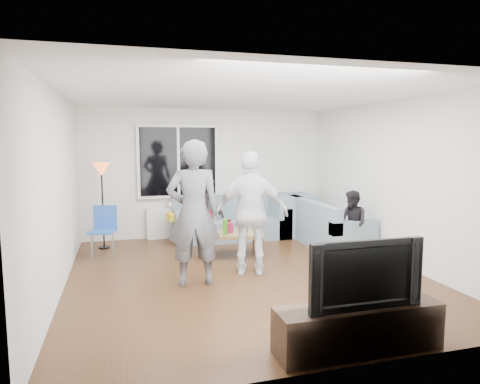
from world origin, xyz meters
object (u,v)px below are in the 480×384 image
object	(u,v)px
spectator_right	(352,224)
player_right	(252,213)
side_chair	(102,232)
tv_console	(358,328)
sofa_right_section	(328,223)
player_left	(194,213)
sofa_back_section	(231,218)
coffee_table	(230,244)
floor_lamp	(103,206)
television	(360,272)
spectator_back	(202,207)

from	to	relation	value
spectator_right	player_right	bearing A→B (deg)	-79.11
side_chair	tv_console	xyz separation A→B (m)	(2.42, -4.04, -0.21)
tv_console	sofa_right_section	bearing A→B (deg)	66.48
player_left	player_right	world-z (taller)	player_left
sofa_back_section	spectator_right	world-z (taller)	spectator_right
coffee_table	player_right	distance (m)	1.26
floor_lamp	player_right	distance (m)	3.05
sofa_back_section	television	xyz separation A→B (m)	(-0.01, -4.77, 0.34)
floor_lamp	television	size ratio (longest dim) A/B	1.40
spectator_right	tv_console	xyz separation A→B (m)	(-1.65, -2.92, -0.35)
sofa_back_section	tv_console	xyz separation A→B (m)	(-0.01, -4.77, -0.20)
player_left	floor_lamp	bearing A→B (deg)	-57.29
spectator_right	sofa_right_section	bearing A→B (deg)	178.51
player_left	television	size ratio (longest dim) A/B	1.77
coffee_table	player_left	world-z (taller)	player_left
coffee_table	television	size ratio (longest dim) A/B	0.98
floor_lamp	player_left	xyz separation A→B (m)	(1.26, -2.39, 0.21)
coffee_table	spectator_back	xyz separation A→B (m)	(-0.25, 1.26, 0.47)
tv_console	floor_lamp	bearing A→B (deg)	117.51
sofa_back_section	spectator_back	size ratio (longest dim) A/B	1.71
sofa_right_section	player_right	distance (m)	2.35
side_chair	player_left	distance (m)	2.25
side_chair	floor_lamp	size ratio (longest dim) A/B	0.55
sofa_right_section	tv_console	bearing A→B (deg)	156.48
sofa_right_section	floor_lamp	size ratio (longest dim) A/B	1.28
television	sofa_right_section	bearing A→B (deg)	66.48
player_right	sofa_right_section	bearing A→B (deg)	-129.19
sofa_right_section	spectator_right	size ratio (longest dim) A/B	1.77
sofa_right_section	side_chair	bearing A→B (deg)	86.31
coffee_table	player_right	size ratio (longest dim) A/B	0.61
sofa_right_section	tv_console	size ratio (longest dim) A/B	1.25
floor_lamp	television	world-z (taller)	floor_lamp
sofa_right_section	coffee_table	bearing A→B (deg)	96.91
sofa_back_section	television	bearing A→B (deg)	-90.16
player_right	spectator_back	xyz separation A→B (m)	(-0.30, 2.29, -0.23)
spectator_right	spectator_back	xyz separation A→B (m)	(-2.21, 1.88, 0.11)
side_chair	tv_console	world-z (taller)	side_chair
spectator_back	tv_console	bearing A→B (deg)	-87.87
spectator_right	tv_console	distance (m)	3.37
side_chair	television	bearing A→B (deg)	-42.21
side_chair	player_right	distance (m)	2.69
coffee_table	floor_lamp	size ratio (longest dim) A/B	0.71
coffee_table	tv_console	world-z (taller)	tv_console
side_chair	player_right	size ratio (longest dim) A/B	0.47
spectator_right	television	distance (m)	3.36
side_chair	spectator_back	world-z (taller)	spectator_back
floor_lamp	television	xyz separation A→B (m)	(2.42, -4.66, -0.02)
sofa_right_section	spectator_right	world-z (taller)	spectator_right
television	player_right	bearing A→B (deg)	96.01
sofa_right_section	player_right	size ratio (longest dim) A/B	1.10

